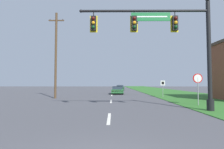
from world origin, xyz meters
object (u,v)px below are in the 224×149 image
Objects in this scene: far_car at (120,88)px; route_sign_post at (163,85)px; stop_sign at (198,82)px; utility_pole_near at (56,54)px; signal_mast at (172,40)px; car_ahead at (117,90)px.

far_car is 2.29× the size of route_sign_post.
route_sign_post is at bearing -77.67° from far_car.
stop_sign is 0.25× the size of utility_pole_near.
signal_mast reaches higher than car_ahead.
route_sign_post is (2.33, 10.55, -3.05)m from signal_mast.
car_ahead is 11.82m from utility_pole_near.
far_car is (-2.22, 31.33, -3.97)m from signal_mast.
utility_pole_near is (-13.45, 6.25, 3.32)m from stop_sign.
utility_pole_near is at bearing 139.57° from signal_mast.
stop_sign is 15.20m from utility_pole_near.
car_ahead is 8.51m from route_sign_post.
stop_sign is 7.84m from route_sign_post.
car_ahead is 15.54m from stop_sign.
signal_mast is 4.25× the size of route_sign_post.
utility_pole_near is (-8.33, -22.34, 4.58)m from far_car.
utility_pole_near is at bearing -132.73° from car_ahead.
far_car is 0.46× the size of utility_pole_near.
stop_sign is (2.90, 2.73, -2.71)m from signal_mast.
signal_mast is 13.87m from utility_pole_near.
stop_sign reaches higher than route_sign_post.
signal_mast reaches higher than stop_sign.
route_sign_post is 13.47m from utility_pole_near.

